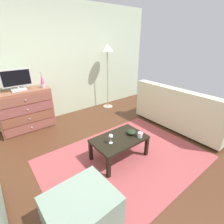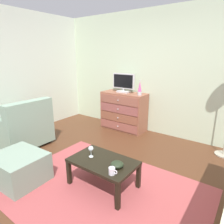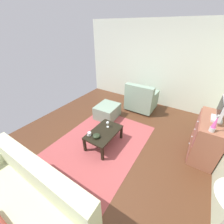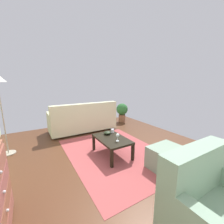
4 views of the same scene
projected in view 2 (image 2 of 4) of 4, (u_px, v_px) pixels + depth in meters
name	position (u px, v px, depth m)	size (l,w,h in m)	color
ground_plane	(99.00, 179.00, 2.87)	(5.72, 4.85, 0.05)	#502E1B
wall_accent_rear	(164.00, 74.00, 4.19)	(5.72, 0.12, 2.65)	beige
area_rug	(101.00, 190.00, 2.59)	(2.60, 1.90, 0.01)	#A14547
dresser	(124.00, 111.00, 4.64)	(1.05, 0.49, 0.88)	brown
tv	(124.00, 83.00, 4.49)	(0.55, 0.18, 0.43)	silver
lava_lamp	(140.00, 88.00, 4.20)	(0.09, 0.09, 0.33)	#B7B7BC
coffee_table	(103.00, 164.00, 2.60)	(0.87, 0.55, 0.38)	black
wine_glass	(91.00, 149.00, 2.65)	(0.07, 0.07, 0.16)	silver
mug	(112.00, 171.00, 2.27)	(0.11, 0.08, 0.08)	silver
bowl_decorative	(117.00, 164.00, 2.42)	(0.16, 0.16, 0.07)	#222C1B
armchair	(24.00, 128.00, 3.79)	(0.80, 0.90, 0.92)	#332319
ottoman	(19.00, 168.00, 2.75)	(0.70, 0.60, 0.40)	gray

